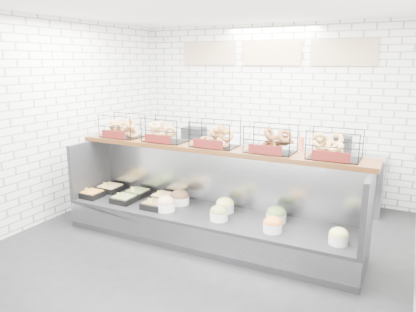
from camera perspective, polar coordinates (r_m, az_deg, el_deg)
The scene contains 5 objects.
ground at distance 5.34m, azimuth -1.62°, elevation -13.05°, with size 5.50×5.50×0.00m, color black.
room_shell at distance 5.34m, azimuth 1.39°, elevation 9.93°, with size 5.02×5.51×3.01m.
display_case at distance 5.50m, azimuth -0.09°, elevation -8.53°, with size 4.00×0.90×1.20m.
bagel_shelf at distance 5.34m, azimuth 0.99°, elevation 2.63°, with size 4.10×0.50×0.40m.
prep_counter at distance 7.27m, azimuth 7.54°, elevation -2.01°, with size 4.00×0.60×1.20m.
Camera 1 is at (2.31, -4.20, 2.36)m, focal length 35.00 mm.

